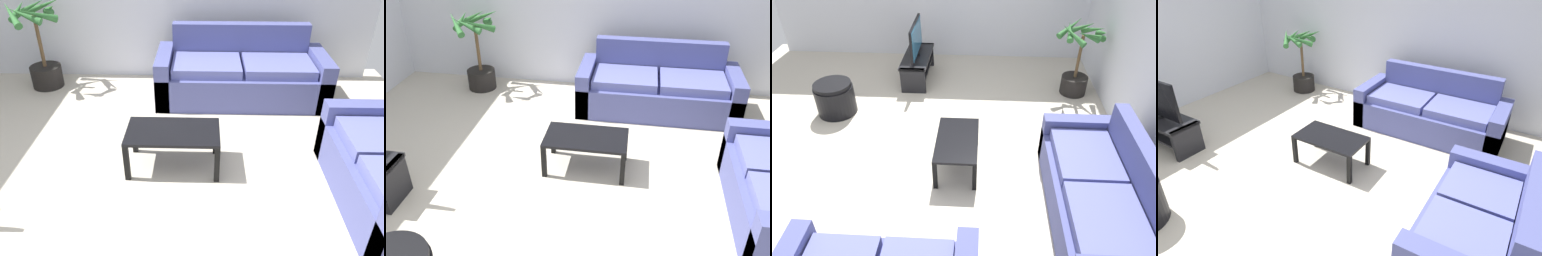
# 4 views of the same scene
# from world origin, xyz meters

# --- Properties ---
(ground_plane) EXTENTS (6.60, 6.60, 0.00)m
(ground_plane) POSITION_xyz_m (0.00, 0.00, 0.00)
(ground_plane) COLOR beige
(couch_main) EXTENTS (2.15, 0.90, 0.90)m
(couch_main) POSITION_xyz_m (1.11, 2.28, 0.30)
(couch_main) COLOR #4C518C
(couch_main) RESTS_ON ground
(tv_stand) EXTENTS (1.10, 0.45, 0.44)m
(tv_stand) POSITION_xyz_m (-1.95, -0.11, 0.29)
(tv_stand) COLOR black
(tv_stand) RESTS_ON ground
(tv) EXTENTS (0.95, 0.10, 0.58)m
(tv) POSITION_xyz_m (-1.95, -0.11, 0.74)
(tv) COLOR black
(tv) RESTS_ON tv_stand
(coffee_table) EXTENTS (0.89, 0.51, 0.41)m
(coffee_table) POSITION_xyz_m (0.33, 0.75, 0.35)
(coffee_table) COLOR black
(coffee_table) RESTS_ON ground
(potted_palm) EXTENTS (0.77, 0.74, 1.20)m
(potted_palm) POSITION_xyz_m (-1.58, 2.55, 0.51)
(potted_palm) COLOR black
(potted_palm) RESTS_ON ground
(ottoman) EXTENTS (0.58, 0.58, 0.50)m
(ottoman) POSITION_xyz_m (-0.77, -1.18, 0.25)
(ottoman) COLOR black
(ottoman) RESTS_ON ground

